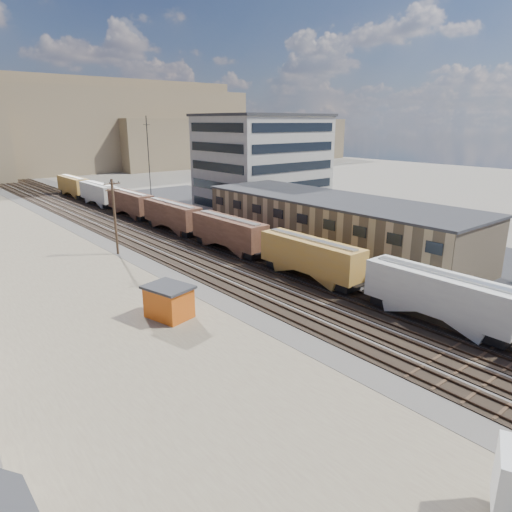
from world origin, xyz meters
TOP-DOWN VIEW (x-y plane):
  - ground at (0.00, 0.00)m, footprint 300.00×300.00m
  - ballast_bed at (0.00, 50.00)m, footprint 18.00×200.00m
  - dirt_yard at (-20.00, 40.00)m, footprint 24.00×180.00m
  - asphalt_lot at (22.00, 35.00)m, footprint 26.00×120.00m
  - rail_tracks at (-0.55, 50.00)m, footprint 11.40×200.00m
  - freight_train at (3.80, 41.32)m, footprint 3.00×119.74m
  - warehouse at (14.98, 25.00)m, footprint 12.40×40.40m
  - office_tower at (27.95, 54.95)m, footprint 22.60×18.60m
  - utility_pole_north at (-8.50, 42.00)m, footprint 2.20×0.32m
  - radio_mast at (6.00, 60.00)m, footprint 1.20×0.16m
  - maintenance_shed at (-13.44, 19.54)m, footprint 4.07×4.76m
  - parked_car_silver at (27.82, 10.62)m, footprint 5.35×3.32m
  - parked_car_blue at (27.58, 59.62)m, footprint 4.22×5.69m
  - parked_car_far at (33.39, 55.87)m, footprint 3.25×4.55m

SIDE VIEW (x-z plane):
  - ground at x=0.00m, z-range 0.00..0.00m
  - dirt_yard at x=-20.00m, z-range 0.00..0.03m
  - asphalt_lot at x=22.00m, z-range 0.00..0.04m
  - ballast_bed at x=0.00m, z-range 0.00..0.06m
  - rail_tracks at x=-0.55m, z-range -0.01..0.23m
  - parked_car_blue at x=27.58m, z-range 0.00..1.44m
  - parked_car_far at x=33.39m, z-range 0.00..1.44m
  - parked_car_silver at x=27.82m, z-range 0.00..1.45m
  - maintenance_shed at x=-13.44m, z-range 0.04..3.06m
  - freight_train at x=3.80m, z-range 0.56..5.02m
  - warehouse at x=14.98m, z-range 0.03..7.28m
  - utility_pole_north at x=-8.50m, z-range 0.30..10.30m
  - radio_mast at x=6.00m, z-range 0.12..18.12m
  - office_tower at x=27.95m, z-range 0.04..18.49m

